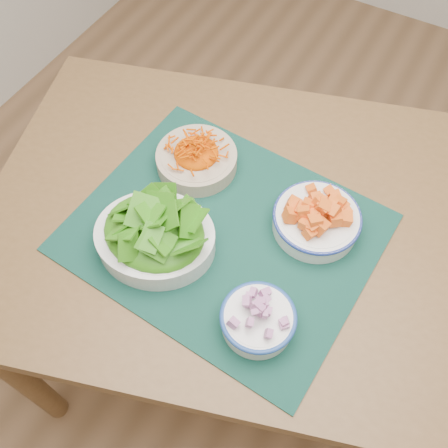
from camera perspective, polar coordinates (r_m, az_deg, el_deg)
name	(u,v)px	position (r m, az deg, el deg)	size (l,w,h in m)	color
ground	(312,379)	(1.72, 10.03, -17.04)	(4.00, 4.00, 0.00)	#966D48
table	(263,243)	(1.15, 4.48, -2.17)	(1.40, 1.13, 0.75)	brown
placemat	(224,232)	(1.04, 0.00, -0.95)	(0.60, 0.49, 0.00)	black
carrot_bowl	(196,156)	(1.12, -3.17, 7.78)	(0.19, 0.19, 0.07)	tan
squash_bowl	(317,217)	(1.03, 10.61, 0.82)	(0.21, 0.21, 0.08)	white
lettuce_bowl	(154,232)	(0.99, -7.99, -0.92)	(0.29, 0.27, 0.11)	white
onion_bowl	(258,318)	(0.92, 3.93, -10.66)	(0.14, 0.14, 0.07)	white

